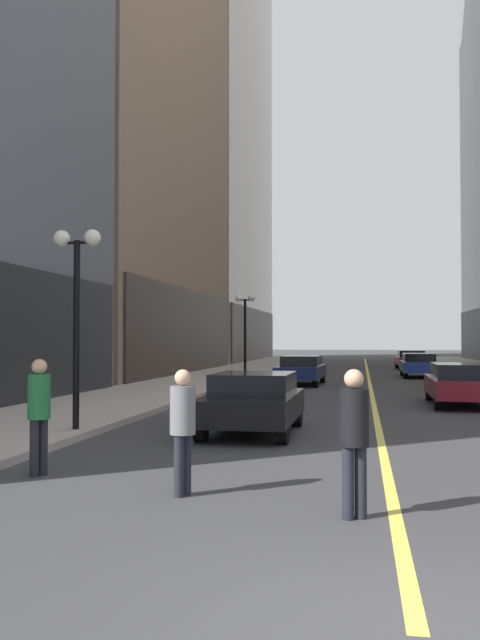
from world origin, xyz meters
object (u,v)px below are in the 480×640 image
at_px(car_maroon, 461,383).
at_px(car_red, 411,359).
at_px(car_navy, 301,369).
at_px(street_lamp_left_near, 77,284).
at_px(pedestrian_in_green_parka, 39,407).
at_px(pedestrian_in_black_coat, 354,431).
at_px(street_lamp_left_far, 245,317).
at_px(pedestrian_in_grey_suit, 183,422).
at_px(car_black, 253,401).
at_px(car_blue, 419,364).

relative_size(car_maroon, car_red, 0.99).
relative_size(car_navy, street_lamp_left_near, 1.08).
relative_size(pedestrian_in_green_parka, pedestrian_in_black_coat, 1.03).
bearing_deg(street_lamp_left_far, pedestrian_in_grey_suit, -82.10).
relative_size(pedestrian_in_green_parka, street_lamp_left_far, 0.40).
distance_m(pedestrian_in_green_parka, street_lamp_left_far, 25.77).
height_order(car_black, street_lamp_left_near, street_lamp_left_near).
bearing_deg(pedestrian_in_black_coat, car_maroon, 77.48).
bearing_deg(pedestrian_in_grey_suit, car_maroon, 68.07).
bearing_deg(street_lamp_left_near, pedestrian_in_grey_suit, -53.59).
bearing_deg(pedestrian_in_black_coat, pedestrian_in_green_parka, 160.49).
distance_m(car_black, car_blue, 24.15).
relative_size(pedestrian_in_grey_suit, pedestrian_in_black_coat, 0.97).
distance_m(car_black, car_navy, 16.42).
relative_size(street_lamp_left_near, street_lamp_left_far, 1.00).
relative_size(pedestrian_in_green_parka, street_lamp_left_near, 0.40).
bearing_deg(street_lamp_left_far, street_lamp_left_near, -90.00).
bearing_deg(car_maroon, pedestrian_in_green_parka, -122.24).
xyz_separation_m(car_maroon, car_navy, (-5.77, 9.11, -0.00)).
height_order(pedestrian_in_black_coat, street_lamp_left_near, street_lamp_left_near).
bearing_deg(street_lamp_left_far, pedestrian_in_black_coat, -77.75).
height_order(car_maroon, car_red, same).
bearing_deg(car_blue, car_red, 88.38).
relative_size(car_black, street_lamp_left_near, 0.91).
relative_size(car_navy, pedestrian_in_black_coat, 2.79).
xyz_separation_m(car_red, pedestrian_in_black_coat, (-3.46, -40.85, 0.28)).
xyz_separation_m(car_red, pedestrian_in_grey_suit, (-5.71, -40.08, 0.25)).
relative_size(car_red, pedestrian_in_green_parka, 2.73).
distance_m(car_maroon, street_lamp_left_near, 12.63).
bearing_deg(car_navy, pedestrian_in_black_coat, -83.58).
bearing_deg(car_navy, street_lamp_left_near, -100.70).
bearing_deg(car_black, street_lamp_left_near, -163.28).
xyz_separation_m(car_black, car_navy, (-0.36, 16.42, 0.00)).
bearing_deg(street_lamp_left_far, pedestrian_in_green_parka, -87.33).
relative_size(car_maroon, pedestrian_in_grey_suit, 2.87).
xyz_separation_m(car_maroon, car_blue, (0.02, 16.23, -0.00)).
relative_size(pedestrian_in_green_parka, pedestrian_in_grey_suit, 1.06).
xyz_separation_m(car_blue, pedestrian_in_black_coat, (-3.17, -30.41, 0.28)).
relative_size(car_black, car_blue, 0.89).
bearing_deg(car_blue, pedestrian_in_green_parka, -105.38).
height_order(car_black, street_lamp_left_far, street_lamp_left_far).
height_order(car_maroon, pedestrian_in_grey_suit, pedestrian_in_grey_suit).
relative_size(pedestrian_in_grey_suit, street_lamp_left_far, 0.38).
xyz_separation_m(car_black, pedestrian_in_grey_suit, (0.02, -6.10, 0.25)).
distance_m(car_navy, car_red, 18.58).
bearing_deg(pedestrian_in_green_parka, car_maroon, 57.76).
bearing_deg(car_black, street_lamp_left_far, 100.17).
xyz_separation_m(car_black, car_red, (5.72, 33.98, 0.00)).
bearing_deg(car_red, car_navy, -109.10).
xyz_separation_m(pedestrian_in_grey_suit, pedestrian_in_black_coat, (2.25, -0.78, 0.03)).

